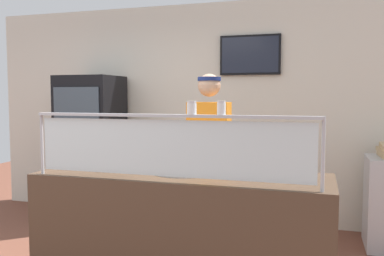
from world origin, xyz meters
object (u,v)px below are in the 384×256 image
at_px(parmesan_shaker, 192,109).
at_px(pepper_flake_shaker, 221,109).
at_px(pizza_tray, 183,170).
at_px(drink_fridge, 91,148).
at_px(worker_figure, 209,155).
at_px(pizza_server, 184,168).

xyz_separation_m(parmesan_shaker, pepper_flake_shaker, (0.21, 0.00, 0.00)).
relative_size(parmesan_shaker, pepper_flake_shaker, 0.98).
bearing_deg(pepper_flake_shaker, pizza_tray, 136.29).
bearing_deg(drink_fridge, pepper_flake_shaker, -41.53).
distance_m(parmesan_shaker, pepper_flake_shaker, 0.21).
xyz_separation_m(pizza_tray, pepper_flake_shaker, (0.40, -0.38, 0.50)).
bearing_deg(worker_figure, drink_fridge, 153.02).
height_order(pepper_flake_shaker, drink_fridge, drink_fridge).
relative_size(parmesan_shaker, worker_figure, 0.05).
bearing_deg(pizza_server, drink_fridge, 129.28).
relative_size(pizza_tray, parmesan_shaker, 5.25).
distance_m(pizza_server, drink_fridge, 2.32).
xyz_separation_m(pizza_tray, worker_figure, (0.06, 0.59, 0.04)).
distance_m(pizza_tray, drink_fridge, 2.29).
height_order(pizza_tray, drink_fridge, drink_fridge).
bearing_deg(pizza_server, pizza_tray, 120.33).
relative_size(parmesan_shaker, drink_fridge, 0.05).
bearing_deg(parmesan_shaker, pepper_flake_shaker, 0.00).
bearing_deg(pizza_tray, worker_figure, 84.34).
xyz_separation_m(pizza_server, worker_figure, (0.04, 0.61, 0.02)).
distance_m(pizza_server, worker_figure, 0.61).
bearing_deg(pizza_server, worker_figure, 76.47).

